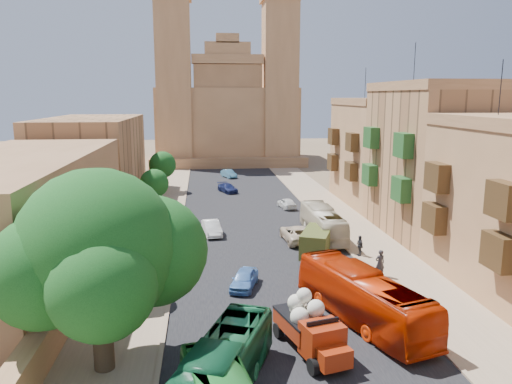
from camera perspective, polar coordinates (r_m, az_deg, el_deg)
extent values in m
cube|color=black|center=(49.81, -0.50, -3.65)|extent=(14.00, 140.00, 0.01)
cube|color=#957C62|center=(51.59, 10.08, -3.31)|extent=(5.00, 140.00, 0.01)
cube|color=#957C62|center=(49.80, -11.46, -3.87)|extent=(5.00, 140.00, 0.01)
cube|color=#957C62|center=(50.94, 7.38, -3.35)|extent=(0.25, 140.00, 0.12)
cube|color=#957C62|center=(49.61, -8.58, -3.77)|extent=(0.25, 140.00, 0.12)
cylinder|color=black|center=(37.43, 26.18, 10.70)|extent=(0.06, 0.06, 3.60)
cube|color=#422C16|center=(31.09, 25.94, -6.15)|extent=(0.90, 2.20, 2.00)
cube|color=#422C16|center=(37.69, 19.68, -2.82)|extent=(0.90, 2.20, 2.00)
cube|color=#422C16|center=(30.42, 26.40, -0.83)|extent=(0.90, 2.20, 2.00)
cube|color=#422C16|center=(37.14, 19.96, 1.59)|extent=(0.90, 2.20, 2.00)
cube|color=#AA784D|center=(48.11, 19.47, 3.09)|extent=(8.00, 14.00, 13.00)
cube|color=#8E623E|center=(47.74, 20.01, 11.32)|extent=(8.20, 14.00, 0.80)
cylinder|color=black|center=(49.96, 17.67, 13.94)|extent=(0.06, 0.06, 3.60)
cube|color=#215222|center=(43.00, 16.22, 0.31)|extent=(0.90, 2.20, 2.00)
cube|color=#215222|center=(50.23, 12.86, 1.95)|extent=(0.90, 2.20, 2.00)
cube|color=#215222|center=(42.51, 16.48, 5.14)|extent=(0.90, 2.20, 2.00)
cube|color=#215222|center=(49.81, 13.03, 6.09)|extent=(0.90, 2.20, 2.00)
cube|color=#A07048|center=(61.02, 13.79, 4.22)|extent=(8.00, 14.00, 11.50)
cube|color=#8E623E|center=(60.64, 14.06, 10.00)|extent=(8.20, 14.00, 0.80)
cylinder|color=black|center=(62.98, 12.39, 12.09)|extent=(0.06, 0.06, 3.60)
cube|color=#422C16|center=(56.10, 10.80, 2.35)|extent=(0.90, 2.20, 2.00)
cube|color=#422C16|center=(63.57, 8.76, 3.41)|extent=(0.90, 2.20, 2.00)
cube|color=#422C16|center=(55.72, 10.92, 5.63)|extent=(0.90, 2.20, 2.00)
cube|color=#422C16|center=(63.23, 8.84, 6.30)|extent=(0.90, 2.20, 2.00)
cube|color=#A07048|center=(40.46, -17.03, -6.28)|extent=(1.00, 40.00, 1.80)
cube|color=#8E623E|center=(39.22, -25.76, -2.44)|extent=(10.00, 28.00, 8.40)
cube|color=#AA784D|center=(63.82, -18.14, 3.59)|extent=(10.00, 22.00, 10.00)
cube|color=#A07048|center=(99.24, -3.45, 7.69)|extent=(26.00, 20.00, 14.00)
cube|color=#8E623E|center=(89.36, -3.08, 3.41)|extent=(28.00, 4.00, 1.80)
cube|color=#8E623E|center=(90.34, -3.20, 9.28)|extent=(12.00, 2.00, 16.00)
cube|color=#A07048|center=(90.53, -3.26, 14.92)|extent=(12.60, 2.40, 1.60)
cube|color=#A07048|center=(90.66, -3.27, 15.99)|extent=(8.00, 2.00, 2.40)
cube|color=#A07048|center=(90.84, -3.29, 17.12)|extent=(4.00, 2.00, 1.60)
cube|color=#A07048|center=(91.62, -9.35, 11.99)|extent=(6.00, 6.00, 29.00)
cube|color=#A07048|center=(92.60, 2.74, 12.11)|extent=(6.00, 6.00, 29.00)
cylinder|color=#3C2D1E|center=(24.90, -17.11, -15.10)|extent=(0.95, 0.95, 3.60)
sphere|color=#114015|center=(23.44, -17.67, -6.10)|extent=(7.19, 7.19, 7.19)
sphere|color=#114015|center=(24.33, -11.79, -6.58)|extent=(5.30, 5.30, 5.30)
sphere|color=#114015|center=(23.40, -23.03, -8.45)|extent=(4.92, 4.92, 4.92)
sphere|color=#114015|center=(21.52, -17.21, -10.27)|extent=(4.54, 4.54, 4.54)
sphere|color=#114015|center=(25.43, -19.16, -3.11)|extent=(4.16, 4.16, 4.16)
cylinder|color=#3C2D1E|center=(32.49, -15.28, -10.04)|extent=(0.44, 0.44, 2.24)
sphere|color=#114015|center=(31.77, -15.49, -6.23)|extent=(3.25, 3.25, 3.25)
cylinder|color=#3C2D1E|center=(43.85, -12.86, -4.66)|extent=(0.44, 0.44, 1.92)
sphere|color=#114015|center=(43.38, -12.97, -2.19)|extent=(2.80, 2.80, 2.80)
cylinder|color=#3C2D1E|center=(55.42, -11.47, -1.24)|extent=(0.44, 0.44, 2.15)
sphere|color=#114015|center=(55.01, -11.56, 0.98)|extent=(3.13, 3.13, 3.13)
cylinder|color=#3C2D1E|center=(67.14, -10.57, 1.02)|extent=(0.44, 0.44, 2.42)
sphere|color=#114015|center=(66.77, -10.64, 3.09)|extent=(3.53, 3.53, 3.53)
cube|color=maroon|center=(26.43, 5.36, -14.74)|extent=(2.71, 3.57, 0.79)
cube|color=black|center=(26.24, 5.38, -13.87)|extent=(2.77, 3.63, 0.11)
cube|color=maroon|center=(24.79, 7.57, -16.38)|extent=(2.18, 1.94, 1.59)
cube|color=maroon|center=(24.15, 8.83, -18.15)|extent=(1.73, 1.42, 0.88)
cube|color=black|center=(24.51, 7.61, -15.10)|extent=(1.64, 0.53, 0.79)
cylinder|color=black|center=(24.18, 6.55, -19.25)|extent=(0.51, 0.85, 0.79)
cylinder|color=black|center=(24.97, 10.32, -18.32)|extent=(0.51, 0.85, 0.79)
cylinder|color=black|center=(27.25, 2.57, -15.52)|extent=(0.51, 0.85, 0.79)
cylinder|color=black|center=(27.94, 5.99, -14.86)|extent=(0.51, 0.85, 0.79)
sphere|color=beige|center=(25.54, 5.03, -14.04)|extent=(0.97, 0.97, 0.97)
sphere|color=beige|center=(26.12, 6.54, -13.48)|extent=(0.97, 0.97, 0.97)
sphere|color=beige|center=(26.58, 4.86, -13.00)|extent=(0.97, 0.97, 0.97)
sphere|color=beige|center=(25.88, 4.60, -12.51)|extent=(0.88, 0.88, 0.88)
sphere|color=beige|center=(25.46, 6.87, -13.07)|extent=(0.88, 0.88, 0.88)
sphere|color=beige|center=(25.72, 5.51, -11.72)|extent=(0.79, 0.79, 0.79)
cube|color=#4A541F|center=(40.71, 6.96, -5.65)|extent=(3.67, 5.14, 1.95)
cylinder|color=black|center=(39.48, 5.23, -7.04)|extent=(0.58, 0.84, 0.78)
cylinder|color=black|center=(39.21, 7.91, -7.23)|extent=(0.58, 0.84, 0.78)
cylinder|color=black|center=(42.57, 6.06, -5.71)|extent=(0.58, 0.84, 0.78)
cylinder|color=black|center=(42.31, 8.54, -5.88)|extent=(0.58, 0.84, 0.78)
imported|color=#155D36|center=(22.05, -4.09, -19.72)|extent=(5.48, 9.42, 2.59)
imported|color=#BD2402|center=(29.09, 12.10, -11.66)|extent=(5.49, 10.82, 2.94)
imported|color=beige|center=(45.19, 7.62, -3.52)|extent=(2.27, 9.62, 2.68)
imported|color=#4D80C4|center=(33.51, -1.35, -9.91)|extent=(2.45, 3.86, 1.22)
imported|color=white|center=(45.91, -5.08, -4.12)|extent=(1.93, 4.14, 1.31)
imported|color=beige|center=(43.85, 4.71, -4.76)|extent=(2.62, 5.19, 1.41)
imported|color=#151E4D|center=(66.03, -3.27, 0.46)|extent=(2.95, 4.29, 1.15)
imported|color=silver|center=(56.61, 3.53, -1.28)|extent=(1.98, 3.67, 1.18)
imported|color=teal|center=(78.00, -3.12, 2.10)|extent=(2.53, 3.92, 1.22)
imported|color=#28262A|center=(36.42, 13.98, -7.91)|extent=(0.77, 0.57, 1.95)
imported|color=#363639|center=(40.69, 11.77, -6.02)|extent=(0.53, 1.02, 1.67)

